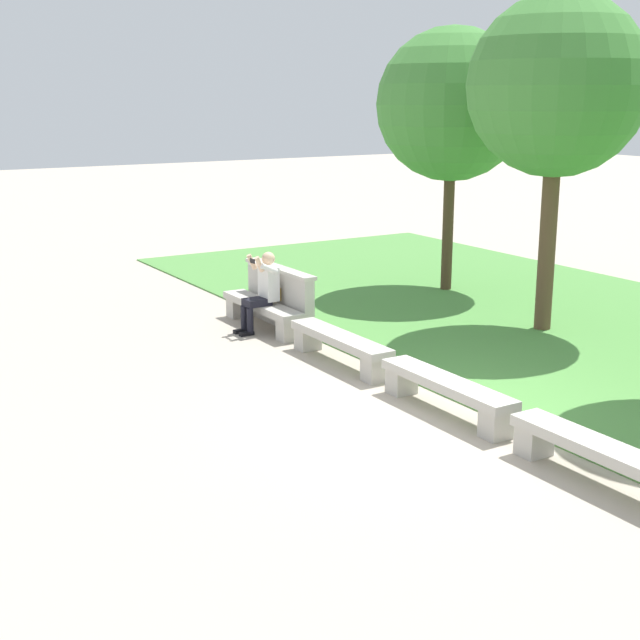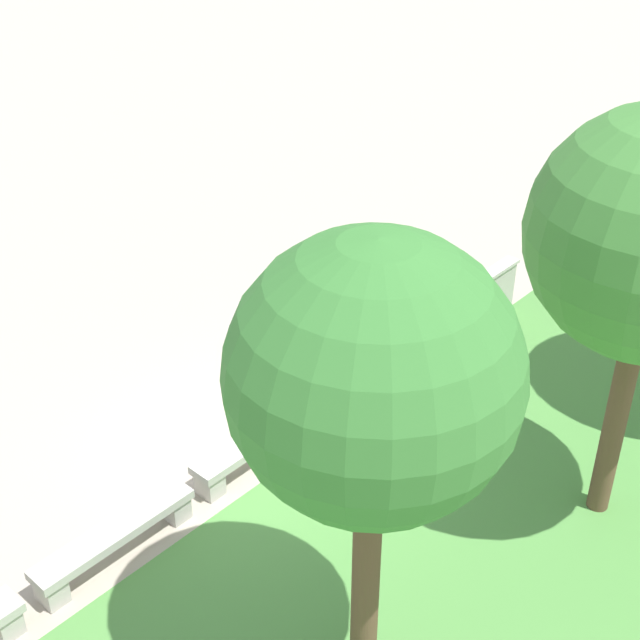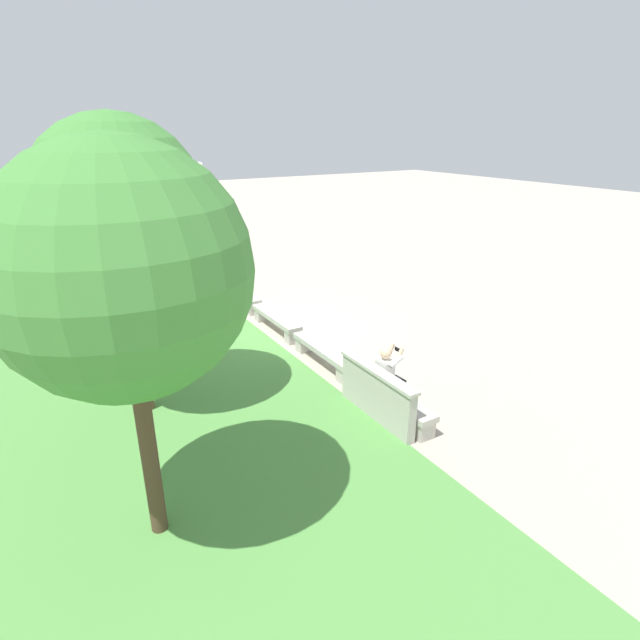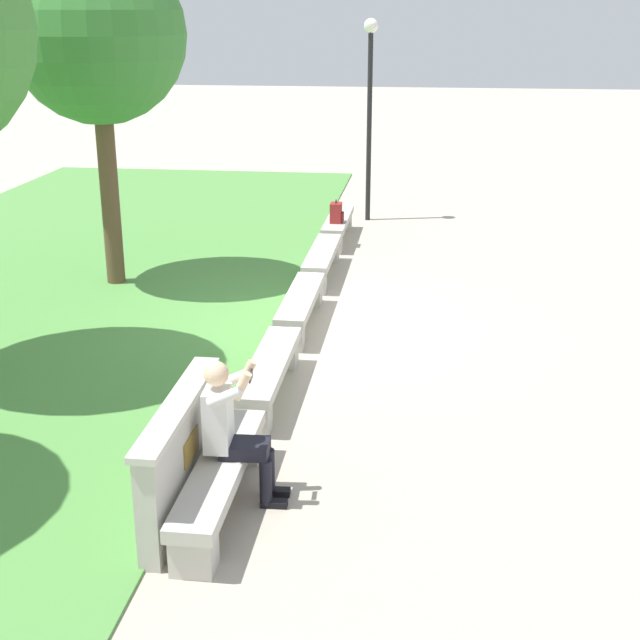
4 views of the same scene
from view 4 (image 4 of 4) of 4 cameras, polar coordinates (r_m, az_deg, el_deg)
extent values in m
plane|color=#B2A593|center=(12.36, -1.23, -0.34)|extent=(80.00, 80.00, 0.00)
cube|color=#518E42|center=(13.67, -19.71, 0.51)|extent=(23.87, 8.00, 0.03)
cube|color=#B7B2A8|center=(7.85, -6.44, -9.47)|extent=(2.19, 0.40, 0.12)
cube|color=#B7B2A8|center=(7.21, -8.09, -14.49)|extent=(0.28, 0.34, 0.33)
cube|color=#B7B2A8|center=(8.74, -5.00, -7.92)|extent=(0.28, 0.34, 0.33)
cube|color=#B7B2A8|center=(9.99, -3.25, -2.86)|extent=(2.19, 0.40, 0.12)
cube|color=#B7B2A8|center=(9.26, -4.24, -6.26)|extent=(0.28, 0.34, 0.33)
cube|color=#B7B2A8|center=(10.91, -2.38, -2.16)|extent=(0.28, 0.34, 0.33)
cube|color=#B7B2A8|center=(12.23, -1.24, 1.39)|extent=(2.19, 0.40, 0.12)
cube|color=#B7B2A8|center=(11.45, -1.90, -1.08)|extent=(0.28, 0.34, 0.33)
cube|color=#B7B2A8|center=(13.16, -0.66, 1.67)|extent=(0.28, 0.34, 0.33)
cube|color=#B7B2A8|center=(14.53, 0.15, 4.30)|extent=(2.19, 0.40, 0.12)
cube|color=#B7B2A8|center=(13.72, -0.32, 2.41)|extent=(0.28, 0.34, 0.33)
cube|color=#B7B2A8|center=(15.47, 0.56, 4.36)|extent=(0.28, 0.34, 0.33)
cube|color=#B7B2A8|center=(16.87, 1.16, 6.41)|extent=(2.19, 0.40, 0.12)
cube|color=#B7B2A8|center=(16.04, 0.81, 4.90)|extent=(0.28, 0.34, 0.33)
cube|color=#B7B2A8|center=(17.81, 1.47, 6.35)|extent=(0.28, 0.34, 0.33)
cube|color=#B7B2A8|center=(7.89, -8.89, -8.73)|extent=(1.99, 0.18, 0.95)
cube|color=beige|center=(7.67, -9.08, -5.39)|extent=(2.05, 0.24, 0.06)
cube|color=olive|center=(7.81, -8.24, -8.05)|extent=(0.44, 0.02, 0.22)
cube|color=black|center=(8.02, -2.96, -11.64)|extent=(0.11, 0.24, 0.06)
cylinder|color=black|center=(7.93, -3.50, -10.31)|extent=(0.11, 0.11, 0.42)
cube|color=black|center=(8.19, -2.78, -10.93)|extent=(0.11, 0.24, 0.06)
cylinder|color=black|center=(8.10, -3.30, -9.62)|extent=(0.11, 0.11, 0.42)
cube|color=black|center=(7.91, -4.81, -8.18)|extent=(0.32, 0.43, 0.12)
cube|color=silver|center=(7.82, -6.54, -6.28)|extent=(0.35, 0.23, 0.56)
sphere|color=beige|center=(7.65, -6.66, -3.44)|extent=(0.22, 0.22, 0.22)
cylinder|color=silver|center=(7.52, -6.15, -4.94)|extent=(0.10, 0.31, 0.21)
cylinder|color=beige|center=(7.52, -5.03, -4.23)|extent=(0.09, 0.19, 0.27)
cylinder|color=silver|center=(7.86, -5.65, -3.81)|extent=(0.10, 0.31, 0.21)
cylinder|color=beige|center=(7.75, -4.73, -3.49)|extent=(0.11, 0.19, 0.27)
cube|color=black|center=(7.61, -4.44, -3.59)|extent=(0.15, 0.02, 0.08)
cube|color=maroon|center=(16.37, 1.03, 6.87)|extent=(0.28, 0.20, 0.36)
cube|color=maroon|center=(16.38, 1.41, 6.62)|extent=(0.20, 0.06, 0.16)
torus|color=black|center=(16.33, 1.03, 7.56)|extent=(0.10, 0.02, 0.10)
cylinder|color=brown|center=(14.26, -13.33, 8.11)|extent=(0.28, 0.28, 3.02)
sphere|color=#387A33|center=(14.02, -14.08, 17.32)|extent=(2.61, 2.61, 2.61)
cylinder|color=black|center=(18.36, 3.16, 12.07)|extent=(0.10, 0.10, 3.70)
sphere|color=white|center=(18.22, 3.29, 18.30)|extent=(0.28, 0.28, 0.28)
camera|label=1|loc=(20.18, 22.53, 17.00)|focal=50.00mm
camera|label=2|loc=(20.40, -21.24, 29.55)|focal=50.00mm
camera|label=3|loc=(7.19, -83.41, 10.29)|focal=28.00mm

